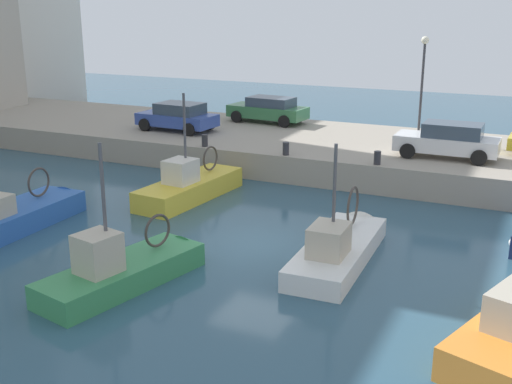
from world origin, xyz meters
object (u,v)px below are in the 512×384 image
(fishing_boat_yellow, at_px, (195,194))
(mooring_bollard_south, at_px, (377,158))
(parked_car_green, at_px, (268,109))
(quay_streetlamp, at_px, (423,71))
(fishing_boat_white, at_px, (341,253))
(fishing_boat_green, at_px, (132,277))
(mooring_bollard_mid, at_px, (286,149))
(mooring_bollard_north, at_px, (205,140))
(fishing_boat_blue, at_px, (14,226))
(parked_car_blue, at_px, (178,116))
(parked_car_white, at_px, (448,140))

(fishing_boat_yellow, height_order, mooring_bollard_south, fishing_boat_yellow)
(parked_car_green, height_order, mooring_bollard_south, parked_car_green)
(mooring_bollard_south, bearing_deg, quay_streetlamp, -5.14)
(fishing_boat_white, distance_m, parked_car_green, 16.60)
(fishing_boat_green, bearing_deg, mooring_bollard_mid, 0.50)
(fishing_boat_white, xyz_separation_m, parked_car_green, (14.02, 8.70, 1.81))
(fishing_boat_yellow, bearing_deg, mooring_bollard_north, 23.13)
(fishing_boat_blue, relative_size, mooring_bollard_mid, 12.69)
(fishing_boat_blue, bearing_deg, fishing_boat_green, -106.15)
(fishing_boat_white, height_order, mooring_bollard_south, fishing_boat_white)
(fishing_boat_yellow, distance_m, parked_car_blue, 8.10)
(mooring_bollard_south, distance_m, mooring_bollard_mid, 4.00)
(fishing_boat_white, xyz_separation_m, fishing_boat_yellow, (3.58, 7.29, 0.00))
(fishing_boat_green, distance_m, quay_streetlamp, 18.13)
(fishing_boat_blue, bearing_deg, fishing_boat_white, -77.73)
(fishing_boat_green, height_order, mooring_bollard_mid, fishing_boat_green)
(fishing_boat_yellow, xyz_separation_m, parked_car_white, (6.06, -8.82, 1.84))
(fishing_boat_green, height_order, parked_car_green, fishing_boat_green)
(parked_car_white, relative_size, parked_car_green, 0.95)
(fishing_boat_blue, relative_size, quay_streetlamp, 1.44)
(quay_streetlamp, bearing_deg, mooring_bollard_south, 174.86)
(parked_car_blue, height_order, parked_car_green, parked_car_blue)
(fishing_boat_blue, xyz_separation_m, mooring_bollard_mid, (9.59, -6.14, 1.37))
(parked_car_white, bearing_deg, mooring_bollard_mid, 110.94)
(mooring_bollard_south, bearing_deg, fishing_boat_white, -173.38)
(fishing_boat_yellow, relative_size, mooring_bollard_north, 11.26)
(quay_streetlamp, bearing_deg, mooring_bollard_north, 123.59)
(parked_car_white, xyz_separation_m, parked_car_green, (4.38, 10.23, -0.03))
(parked_car_white, relative_size, mooring_bollard_mid, 7.66)
(fishing_boat_blue, relative_size, parked_car_white, 1.66)
(fishing_boat_blue, height_order, parked_car_green, fishing_boat_blue)
(mooring_bollard_mid, distance_m, mooring_bollard_north, 4.00)
(parked_car_green, distance_m, mooring_bollard_mid, 7.84)
(parked_car_blue, bearing_deg, parked_car_white, -91.30)
(fishing_boat_yellow, height_order, mooring_bollard_north, fishing_boat_yellow)
(parked_car_white, bearing_deg, parked_car_blue, 88.70)
(fishing_boat_green, relative_size, parked_car_green, 1.33)
(fishing_boat_blue, height_order, fishing_boat_yellow, fishing_boat_yellow)
(fishing_boat_yellow, distance_m, quay_streetlamp, 12.38)
(fishing_boat_yellow, height_order, parked_car_white, fishing_boat_yellow)
(fishing_boat_blue, bearing_deg, quay_streetlamp, -34.93)
(fishing_boat_blue, xyz_separation_m, parked_car_green, (16.40, -2.27, 1.82))
(fishing_boat_green, bearing_deg, mooring_bollard_south, -18.89)
(fishing_boat_yellow, height_order, mooring_bollard_mid, fishing_boat_yellow)
(fishing_boat_yellow, bearing_deg, fishing_boat_blue, 148.34)
(fishing_boat_yellow, relative_size, quay_streetlamp, 1.28)
(parked_car_green, bearing_deg, quay_streetlamp, -97.90)
(fishing_boat_green, relative_size, parked_car_blue, 1.43)
(mooring_bollard_mid, bearing_deg, parked_car_blue, 68.93)
(parked_car_white, distance_m, parked_car_green, 11.13)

